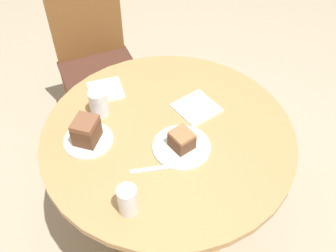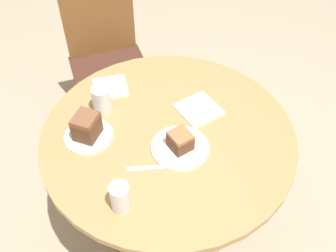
% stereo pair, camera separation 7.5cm
% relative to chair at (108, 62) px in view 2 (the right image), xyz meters
% --- Properties ---
extents(ground_plane, '(8.00, 8.00, 0.00)m').
position_rel_chair_xyz_m(ground_plane, '(-0.09, -0.87, -0.47)').
color(ground_plane, tan).
extents(table, '(1.01, 1.01, 0.73)m').
position_rel_chair_xyz_m(table, '(-0.09, -0.87, 0.06)').
color(table, tan).
rests_on(table, ground_plane).
extents(chair, '(0.50, 0.52, 0.89)m').
position_rel_chair_xyz_m(chair, '(0.00, 0.00, 0.00)').
color(chair, brown).
rests_on(chair, ground_plane).
extents(plate_near, '(0.22, 0.22, 0.01)m').
position_rel_chair_xyz_m(plate_near, '(-0.09, -0.96, 0.27)').
color(plate_near, white).
rests_on(plate_near, table).
extents(plate_far, '(0.19, 0.19, 0.01)m').
position_rel_chair_xyz_m(plate_far, '(-0.37, -0.73, 0.27)').
color(plate_far, white).
rests_on(plate_far, table).
extents(cake_slice_near, '(0.08, 0.09, 0.07)m').
position_rel_chair_xyz_m(cake_slice_near, '(-0.09, -0.96, 0.31)').
color(cake_slice_near, brown).
rests_on(cake_slice_near, plate_near).
extents(cake_slice_far, '(0.13, 0.13, 0.10)m').
position_rel_chair_xyz_m(cake_slice_far, '(-0.37, -0.73, 0.33)').
color(cake_slice_far, brown).
rests_on(cake_slice_far, plate_far).
extents(glass_lemonade, '(0.08, 0.08, 0.12)m').
position_rel_chair_xyz_m(glass_lemonade, '(-0.26, -0.62, 0.32)').
color(glass_lemonade, silver).
rests_on(glass_lemonade, table).
extents(glass_water, '(0.07, 0.07, 0.12)m').
position_rel_chair_xyz_m(glass_water, '(-0.40, -1.08, 0.32)').
color(glass_water, silver).
rests_on(glass_water, table).
extents(napkin_stack, '(0.17, 0.17, 0.01)m').
position_rel_chair_xyz_m(napkin_stack, '(0.08, -0.82, 0.27)').
color(napkin_stack, white).
rests_on(napkin_stack, table).
extents(fork, '(0.18, 0.09, 0.00)m').
position_rel_chair_xyz_m(fork, '(-0.23, -0.99, 0.27)').
color(fork, silver).
rests_on(fork, table).
extents(napkin_side, '(0.18, 0.18, 0.01)m').
position_rel_chair_xyz_m(napkin_side, '(-0.18, -0.51, 0.27)').
color(napkin_side, white).
rests_on(napkin_side, table).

